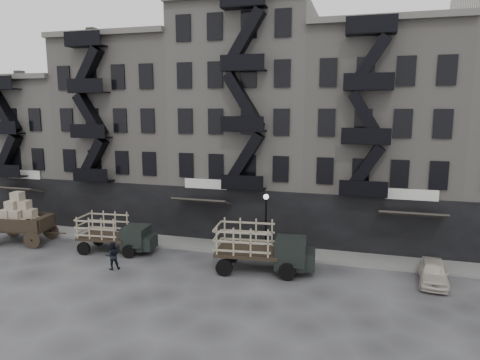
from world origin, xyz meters
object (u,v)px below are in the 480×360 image
(stake_truck_west, at_px, (115,231))
(wagon, at_px, (19,214))
(car_east, at_px, (433,272))
(pedestrian_mid, at_px, (112,256))
(stake_truck_east, at_px, (262,244))

(stake_truck_west, bearing_deg, wagon, 175.57)
(car_east, relative_size, pedestrian_mid, 2.17)
(wagon, relative_size, stake_truck_west, 0.87)
(pedestrian_mid, bearing_deg, car_east, 155.12)
(car_east, xyz_separation_m, pedestrian_mid, (-18.55, -3.13, 0.23))
(stake_truck_east, bearing_deg, pedestrian_mid, -171.83)
(wagon, bearing_deg, stake_truck_west, -6.52)
(pedestrian_mid, bearing_deg, stake_truck_west, -95.31)
(wagon, relative_size, car_east, 1.24)
(stake_truck_west, xyz_separation_m, stake_truck_east, (10.42, -0.68, 0.20))
(wagon, xyz_separation_m, stake_truck_west, (7.81, 0.08, -0.64))
(wagon, height_order, car_east, wagon)
(stake_truck_east, bearing_deg, wagon, 172.40)
(wagon, distance_m, pedestrian_mid, 9.89)
(wagon, xyz_separation_m, car_east, (27.95, 0.35, -1.48))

